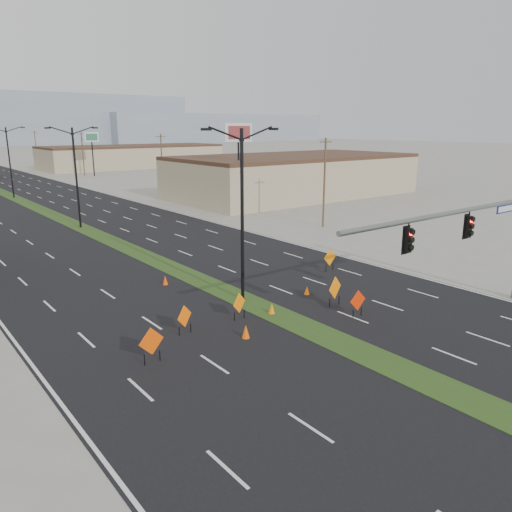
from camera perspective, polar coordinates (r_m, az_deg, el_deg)
ground at (r=22.38m, az=17.61°, el=-12.96°), size 600.00×600.00×0.00m
building_se_near at (r=75.82m, az=4.33°, el=9.00°), size 36.00×18.00×5.50m
building_se_far at (r=132.86m, az=-13.85°, el=10.91°), size 44.00×16.00×5.00m
mesa_east at (r=359.46m, az=-4.99°, el=14.37°), size 160.00×50.00×18.00m
signal_mast at (r=28.90m, az=24.79°, el=2.67°), size 16.30×0.60×8.00m
streetlight_0 at (r=28.70m, az=-1.59°, el=5.21°), size 5.15×0.24×10.02m
streetlight_1 at (r=53.70m, az=-19.87°, el=8.75°), size 5.15×0.24×10.02m
streetlight_2 at (r=80.70m, az=-26.35°, el=9.79°), size 5.15×0.24×10.02m
utility_pole_0 at (r=51.63m, az=7.82°, el=8.44°), size 1.60×0.20×9.00m
utility_pole_1 at (r=79.97m, az=-10.71°, el=10.46°), size 1.60×0.20×9.00m
utility_pole_2 at (r=112.14m, az=-19.19°, el=11.04°), size 1.60×0.20×9.00m
utility_pole_3 at (r=145.62m, az=-23.84°, el=11.25°), size 1.60×0.20×9.00m
construction_sign_0 at (r=22.46m, az=-11.87°, el=-9.65°), size 1.26×0.20×1.69m
construction_sign_1 at (r=25.23m, az=-8.17°, el=-6.96°), size 1.05×0.52×1.52m
construction_sign_2 at (r=26.85m, az=-1.93°, el=-5.51°), size 1.06×0.44×1.49m
construction_sign_3 at (r=27.73m, az=11.56°, el=-5.10°), size 1.14×0.09×1.52m
construction_sign_4 at (r=29.07m, az=9.01°, el=-3.72°), size 1.30×0.38×1.78m
construction_sign_5 at (r=36.05m, az=8.43°, el=-0.25°), size 1.22×0.11×1.63m
cone_0 at (r=24.72m, az=-1.18°, el=-8.64°), size 0.53×0.53×0.68m
cone_1 at (r=27.76m, az=1.81°, el=-6.03°), size 0.39×0.39×0.64m
cone_2 at (r=31.04m, az=5.84°, el=-3.94°), size 0.35×0.35×0.54m
cone_3 at (r=33.27m, az=-10.34°, el=-2.76°), size 0.40×0.40×0.62m
pole_sign_east_near at (r=63.67m, az=-2.02°, el=13.27°), size 3.25×1.76×10.50m
pole_sign_east_far at (r=110.57m, az=-18.27°, el=12.42°), size 2.93×0.57×8.95m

